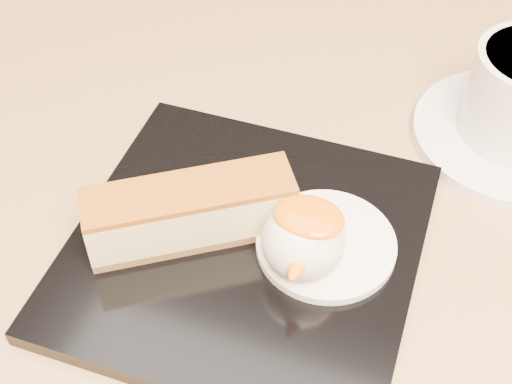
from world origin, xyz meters
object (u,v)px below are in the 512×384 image
at_px(dessert_plate, 245,248).
at_px(ice_cream_scoop, 303,241).
at_px(cheesecake, 190,212).
at_px(saucer, 512,135).
at_px(table, 229,357).

relative_size(dessert_plate, ice_cream_scoop, 4.31).
xyz_separation_m(cheesecake, saucer, (0.18, 0.18, -0.03)).
xyz_separation_m(table, dessert_plate, (0.02, -0.01, 0.16)).
relative_size(table, cheesecake, 6.23).
height_order(cheesecake, ice_cream_scoop, ice_cream_scoop).
height_order(ice_cream_scoop, saucer, ice_cream_scoop).
xyz_separation_m(table, cheesecake, (-0.02, -0.01, 0.19)).
xyz_separation_m(ice_cream_scoop, saucer, (0.11, 0.18, -0.03)).
bearing_deg(cheesecake, saucer, 9.15).
bearing_deg(cheesecake, dessert_plate, -26.84).
bearing_deg(dessert_plate, ice_cream_scoop, -7.13).
bearing_deg(ice_cream_scoop, table, 169.97).
distance_m(dessert_plate, cheesecake, 0.04).
bearing_deg(ice_cream_scoop, dessert_plate, 172.87).
bearing_deg(cheesecake, ice_cream_scoop, -34.97).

